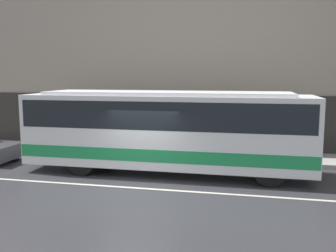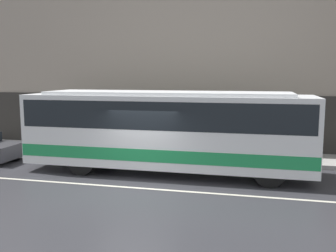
% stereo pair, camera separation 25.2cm
% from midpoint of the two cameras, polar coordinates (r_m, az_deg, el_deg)
% --- Properties ---
extents(ground_plane, '(60.00, 60.00, 0.00)m').
position_cam_midpoint_polar(ground_plane, '(12.68, -4.55, -9.38)').
color(ground_plane, '#333338').
extents(sidewalk, '(60.00, 2.39, 0.18)m').
position_cam_midpoint_polar(sidewalk, '(17.52, 0.68, -4.24)').
color(sidewalk, '#A09E99').
rests_on(sidewalk, ground_plane).
extents(building_facade, '(60.00, 0.35, 12.92)m').
position_cam_midpoint_polar(building_facade, '(18.61, 1.65, 15.53)').
color(building_facade, gray).
rests_on(building_facade, ground_plane).
extents(lane_stripe, '(54.00, 0.14, 0.01)m').
position_cam_midpoint_polar(lane_stripe, '(12.68, -4.55, -9.36)').
color(lane_stripe, beige).
rests_on(lane_stripe, ground_plane).
extents(transit_bus, '(10.84, 2.62, 3.12)m').
position_cam_midpoint_polar(transit_bus, '(14.28, 0.31, -0.19)').
color(transit_bus, white).
rests_on(transit_bus, ground_plane).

